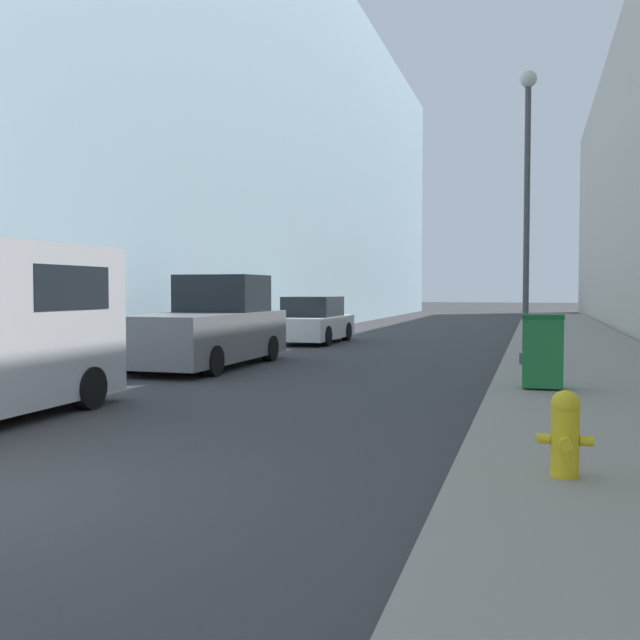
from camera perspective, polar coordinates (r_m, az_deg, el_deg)
sidewalk_right at (r=22.74m, az=19.93°, el=-2.07°), size 3.97×60.00×0.13m
building_left_glass at (r=34.89m, az=-9.74°, el=13.62°), size 12.00×60.00×17.16m
fire_hydrant at (r=6.75m, az=19.02°, el=-8.42°), size 0.48×0.37×0.77m
trash_bin at (r=12.53m, az=17.39°, el=-2.35°), size 0.67×0.58×1.25m
lamppost at (r=16.61m, az=16.23°, el=9.56°), size 0.37×0.37×6.47m
pickup_truck at (r=16.90m, az=-8.84°, el=-0.63°), size 2.15×5.33×2.15m
parked_sedan_near at (r=24.06m, az=-0.55°, el=-0.13°), size 1.89×4.26×1.56m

